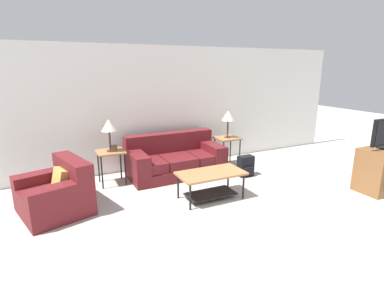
# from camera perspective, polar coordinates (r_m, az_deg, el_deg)

# --- Properties ---
(wall_back) EXTENTS (9.15, 0.06, 2.60)m
(wall_back) POSITION_cam_1_polar(r_m,az_deg,el_deg) (6.57, -4.96, 6.89)
(wall_back) COLOR white
(wall_back) RESTS_ON ground_plane
(couch) EXTENTS (1.92, 0.97, 0.82)m
(couch) POSITION_cam_1_polar(r_m,az_deg,el_deg) (6.19, -3.24, -3.13)
(couch) COLOR maroon
(couch) RESTS_ON ground_plane
(armchair) EXTENTS (1.15, 1.23, 0.80)m
(armchair) POSITION_cam_1_polar(r_m,az_deg,el_deg) (5.04, -24.38, -8.65)
(armchair) COLOR maroon
(armchair) RESTS_ON ground_plane
(coffee_table) EXTENTS (1.11, 0.59, 0.46)m
(coffee_table) POSITION_cam_1_polar(r_m,az_deg,el_deg) (5.04, 3.62, -6.70)
(coffee_table) COLOR #A87042
(coffee_table) RESTS_ON ground_plane
(side_table_left) EXTENTS (0.50, 0.46, 0.64)m
(side_table_left) POSITION_cam_1_polar(r_m,az_deg,el_deg) (5.79, -15.19, -2.03)
(side_table_left) COLOR #A87042
(side_table_left) RESTS_ON ground_plane
(side_table_right) EXTENTS (0.50, 0.46, 0.64)m
(side_table_right) POSITION_cam_1_polar(r_m,az_deg,el_deg) (6.72, 6.75, 0.61)
(side_table_right) COLOR #A87042
(side_table_right) RESTS_ON ground_plane
(table_lamp_left) EXTENTS (0.28, 0.28, 0.60)m
(table_lamp_left) POSITION_cam_1_polar(r_m,az_deg,el_deg) (5.67, -15.55, 3.33)
(table_lamp_left) COLOR #472D1E
(table_lamp_left) RESTS_ON side_table_left
(table_lamp_right) EXTENTS (0.28, 0.28, 0.60)m
(table_lamp_right) POSITION_cam_1_polar(r_m,az_deg,el_deg) (6.61, 6.89, 5.27)
(table_lamp_right) COLOR #472D1E
(table_lamp_right) RESTS_ON side_table_right
(tv_console) EXTENTS (0.96, 0.54, 0.78)m
(tv_console) POSITION_cam_1_polar(r_m,az_deg,el_deg) (6.35, 32.74, -4.09)
(tv_console) COLOR brown
(tv_console) RESTS_ON ground_plane
(backpack) EXTENTS (0.31, 0.26, 0.42)m
(backpack) POSITION_cam_1_polar(r_m,az_deg,el_deg) (6.19, 10.19, -4.19)
(backpack) COLOR black
(backpack) RESTS_ON ground_plane
(picture_frame) EXTENTS (0.10, 0.04, 0.13)m
(picture_frame) POSITION_cam_1_polar(r_m,az_deg,el_deg) (5.70, -14.56, -0.79)
(picture_frame) COLOR #4C3828
(picture_frame) RESTS_ON side_table_left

